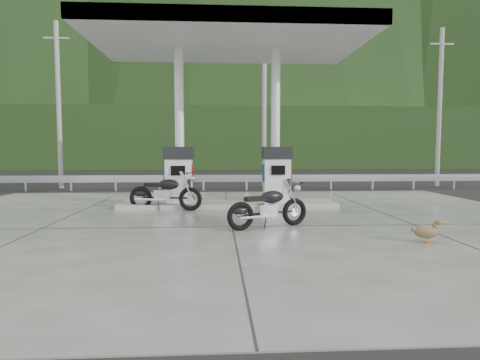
{
  "coord_description": "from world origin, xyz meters",
  "views": [
    {
      "loc": [
        -0.36,
        -10.54,
        1.87
      ],
      "look_at": [
        0.3,
        1.0,
        1.0
      ],
      "focal_mm": 30.0,
      "sensor_mm": 36.0,
      "label": 1
    }
  ],
  "objects": [
    {
      "name": "guardrail",
      "position": [
        0.0,
        8.0,
        0.71
      ],
      "size": [
        26.0,
        0.16,
        1.42
      ],
      "primitive_type": null,
      "color": "#AEB2B6",
      "rests_on": "ground"
    },
    {
      "name": "gas_pump_left",
      "position": [
        -1.6,
        2.5,
        1.07
      ],
      "size": [
        0.95,
        0.55,
        1.8
      ],
      "primitive_type": null,
      "color": "white",
      "rests_on": "pump_island"
    },
    {
      "name": "utility_pole_c",
      "position": [
        11.0,
        9.5,
        4.0
      ],
      "size": [
        0.22,
        0.22,
        8.0
      ],
      "primitive_type": "cylinder",
      "color": "gray",
      "rests_on": "ground"
    },
    {
      "name": "tree_band",
      "position": [
        0.0,
        30.0,
        3.0
      ],
      "size": [
        80.0,
        6.0,
        6.0
      ],
      "primitive_type": "cube",
      "color": "black",
      "rests_on": "ground"
    },
    {
      "name": "duck",
      "position": [
        3.81,
        -2.87,
        0.23
      ],
      "size": [
        0.59,
        0.24,
        0.41
      ],
      "primitive_type": null,
      "rotation": [
        0.0,
        0.0,
        -0.14
      ],
      "color": "brown",
      "rests_on": "forecourt_apron"
    },
    {
      "name": "gas_pump_right",
      "position": [
        1.6,
        2.5,
        1.07
      ],
      "size": [
        0.95,
        0.55,
        1.8
      ],
      "primitive_type": null,
      "color": "white",
      "rests_on": "pump_island"
    },
    {
      "name": "utility_pole_b",
      "position": [
        2.0,
        9.5,
        4.0
      ],
      "size": [
        0.22,
        0.22,
        8.0
      ],
      "primitive_type": "cylinder",
      "color": "gray",
      "rests_on": "ground"
    },
    {
      "name": "canopy_column_right",
      "position": [
        1.6,
        2.9,
        2.67
      ],
      "size": [
        0.3,
        0.3,
        5.0
      ],
      "primitive_type": "cylinder",
      "color": "white",
      "rests_on": "pump_island"
    },
    {
      "name": "canopy_roof",
      "position": [
        0.0,
        2.5,
        5.37
      ],
      "size": [
        8.5,
        5.0,
        0.4
      ],
      "primitive_type": "cube",
      "color": "silver",
      "rests_on": "canopy_column_left"
    },
    {
      "name": "pump_island",
      "position": [
        0.0,
        2.5,
        0.1
      ],
      "size": [
        7.0,
        1.4,
        0.15
      ],
      "primitive_type": "cube",
      "color": "#9B9990",
      "rests_on": "forecourt_apron"
    },
    {
      "name": "forecourt_apron",
      "position": [
        0.0,
        0.0,
        0.01
      ],
      "size": [
        18.0,
        14.0,
        0.02
      ],
      "primitive_type": "cube",
      "color": "#62625E",
      "rests_on": "ground"
    },
    {
      "name": "forested_hills",
      "position": [
        0.0,
        60.0,
        0.0
      ],
      "size": [
        100.0,
        40.0,
        140.0
      ],
      "primitive_type": null,
      "color": "black",
      "rests_on": "ground"
    },
    {
      "name": "utility_pole_a",
      "position": [
        -8.0,
        9.5,
        4.0
      ],
      "size": [
        0.22,
        0.22,
        8.0
      ],
      "primitive_type": "cylinder",
      "color": "gray",
      "rests_on": "ground"
    },
    {
      "name": "road",
      "position": [
        0.0,
        11.5,
        0.0
      ],
      "size": [
        60.0,
        7.0,
        0.01
      ],
      "primitive_type": "cube",
      "color": "black",
      "rests_on": "ground"
    },
    {
      "name": "motorcycle_right",
      "position": [
        -1.96,
        1.84,
        0.54
      ],
      "size": [
        2.27,
        1.15,
        1.03
      ],
      "primitive_type": null,
      "rotation": [
        0.0,
        0.0,
        -0.22
      ],
      "color": "black",
      "rests_on": "forecourt_apron"
    },
    {
      "name": "ground",
      "position": [
        0.0,
        0.0,
        0.0
      ],
      "size": [
        160.0,
        160.0,
        0.0
      ],
      "primitive_type": "plane",
      "color": "black",
      "rests_on": "ground"
    },
    {
      "name": "motorcycle_left",
      "position": [
        0.85,
        -1.15,
        0.5
      ],
      "size": [
        2.1,
        1.37,
        0.95
      ],
      "primitive_type": null,
      "rotation": [
        0.0,
        0.0,
        0.4
      ],
      "color": "black",
      "rests_on": "forecourt_apron"
    },
    {
      "name": "canopy_column_left",
      "position": [
        -1.6,
        2.9,
        2.67
      ],
      "size": [
        0.3,
        0.3,
        5.0
      ],
      "primitive_type": "cylinder",
      "color": "white",
      "rests_on": "pump_island"
    }
  ]
}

